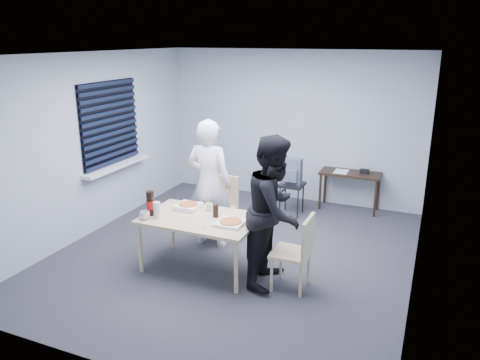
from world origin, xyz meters
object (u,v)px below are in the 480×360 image
at_px(chair_right, 298,248).
at_px(stool, 292,190).
at_px(dining_table, 201,222).
at_px(side_table, 350,177).
at_px(mug_a, 145,215).
at_px(mug_b, 209,207).
at_px(backpack, 292,172).
at_px(person_black, 274,211).
at_px(soda_bottle, 150,204).
at_px(person_white, 209,184).
at_px(chair_far, 222,202).

height_order(chair_right, stool, chair_right).
relative_size(dining_table, stool, 2.64).
bearing_deg(side_table, mug_a, -121.25).
bearing_deg(dining_table, mug_b, 92.86).
relative_size(dining_table, mug_a, 11.39).
relative_size(side_table, backpack, 2.36).
distance_m(mug_a, mug_b, 0.82).
height_order(person_black, soda_bottle, person_black).
xyz_separation_m(chair_right, mug_b, (-1.26, 0.28, 0.22)).
bearing_deg(soda_bottle, chair_right, 4.68).
bearing_deg(side_table, person_white, -125.64).
height_order(side_table, mug_b, mug_b).
height_order(mug_a, soda_bottle, soda_bottle).
distance_m(side_table, backpack, 1.03).
height_order(backpack, mug_a, backpack).
bearing_deg(dining_table, chair_far, 100.46).
bearing_deg(backpack, person_white, -125.47).
bearing_deg(mug_a, side_table, 58.75).
bearing_deg(dining_table, mug_a, -152.32).
relative_size(chair_right, side_table, 0.91).
distance_m(person_black, soda_bottle, 1.55).
height_order(dining_table, backpack, backpack).
distance_m(dining_table, person_white, 0.77).
bearing_deg(person_black, person_white, 61.30).
bearing_deg(person_white, person_black, 151.30).
bearing_deg(soda_bottle, dining_table, 15.86).
xyz_separation_m(chair_right, stool, (-0.76, 2.25, -0.09)).
xyz_separation_m(person_black, soda_bottle, (-1.53, -0.23, -0.05)).
bearing_deg(chair_right, stool, 108.75).
xyz_separation_m(person_black, stool, (-0.44, 2.17, -0.46)).
bearing_deg(mug_a, chair_right, 9.01).
bearing_deg(side_table, soda_bottle, -122.53).
height_order(person_white, side_table, person_white).
bearing_deg(person_white, mug_b, 116.00).
bearing_deg(mug_b, person_black, -12.16).
bearing_deg(chair_far, backpack, 60.52).
xyz_separation_m(person_white, side_table, (1.53, 2.13, -0.31)).
bearing_deg(stool, mug_a, -113.08).
relative_size(person_white, mug_a, 14.39).
height_order(person_black, backpack, person_black).
distance_m(backpack, mug_b, 2.02).
height_order(chair_far, mug_b, chair_far).
xyz_separation_m(side_table, stool, (-0.82, -0.59, -0.15)).
relative_size(person_black, mug_a, 14.39).
height_order(chair_right, soda_bottle, soda_bottle).
bearing_deg(mug_b, stool, 75.69).
distance_m(dining_table, person_black, 0.97).
distance_m(mug_b, soda_bottle, 0.74).
relative_size(side_table, mug_b, 9.78).
bearing_deg(side_table, backpack, -143.53).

